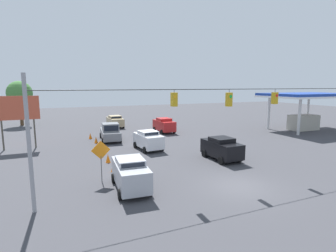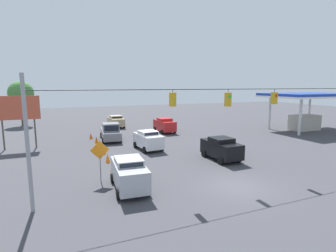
% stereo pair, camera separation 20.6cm
% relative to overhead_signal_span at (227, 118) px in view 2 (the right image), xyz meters
% --- Properties ---
extents(ground_plane, '(140.00, 140.00, 0.00)m').
position_rel_overhead_signal_span_xyz_m(ground_plane, '(0.00, 1.40, -4.32)').
color(ground_plane, '#3D3D42').
extents(overhead_signal_span, '(23.99, 0.38, 7.05)m').
position_rel_overhead_signal_span_xyz_m(overhead_signal_span, '(0.00, 0.00, 0.00)').
color(overhead_signal_span, '#939399').
rests_on(overhead_signal_span, ground_plane).
extents(sedan_white_withflow_mid, '(2.31, 4.00, 1.93)m').
position_rel_overhead_signal_span_xyz_m(sedan_white_withflow_mid, '(2.13, -10.30, -3.31)').
color(sedan_white_withflow_mid, silver).
rests_on(sedan_white_withflow_mid, ground_plane).
extents(sedan_black_crossing_near, '(2.14, 4.02, 1.96)m').
position_rel_overhead_signal_span_xyz_m(sedan_black_crossing_near, '(-2.61, -4.35, -3.30)').
color(sedan_black_crossing_near, black).
rests_on(sedan_black_crossing_near, ground_plane).
extents(sedan_red_oncoming_deep, '(2.10, 4.15, 1.99)m').
position_rel_overhead_signal_span_xyz_m(sedan_red_oncoming_deep, '(-3.17, -18.84, -3.28)').
color(sedan_red_oncoming_deep, red).
rests_on(sedan_red_oncoming_deep, ground_plane).
extents(sedan_silver_parked_shoulder, '(2.23, 4.39, 2.00)m').
position_rel_overhead_signal_span_xyz_m(sedan_silver_parked_shoulder, '(6.53, -1.01, -3.28)').
color(sedan_silver_parked_shoulder, '#A8AAB2').
rests_on(sedan_silver_parked_shoulder, ground_plane).
extents(pickup_truck_grey_withflow_far, '(2.58, 5.48, 2.12)m').
position_rel_overhead_signal_span_xyz_m(pickup_truck_grey_withflow_far, '(4.77, -16.37, -3.34)').
color(pickup_truck_grey_withflow_far, slate).
rests_on(pickup_truck_grey_withflow_far, ground_plane).
extents(sedan_tan_withflow_deep, '(2.15, 4.49, 1.82)m').
position_rel_overhead_signal_span_xyz_m(sedan_tan_withflow_deep, '(2.10, -26.10, -3.37)').
color(sedan_tan_withflow_deep, tan).
rests_on(sedan_tan_withflow_deep, ground_plane).
extents(traffic_cone_nearest, '(0.41, 0.41, 0.73)m').
position_rel_overhead_signal_span_xyz_m(traffic_cone_nearest, '(6.82, -4.76, -3.95)').
color(traffic_cone_nearest, orange).
rests_on(traffic_cone_nearest, ground_plane).
extents(traffic_cone_second, '(0.41, 0.41, 0.73)m').
position_rel_overhead_signal_span_xyz_m(traffic_cone_second, '(6.75, -7.34, -3.95)').
color(traffic_cone_second, orange).
rests_on(traffic_cone_second, ground_plane).
extents(traffic_cone_third, '(0.41, 0.41, 0.73)m').
position_rel_overhead_signal_span_xyz_m(traffic_cone_third, '(6.60, -10.24, -3.95)').
color(traffic_cone_third, orange).
rests_on(traffic_cone_third, ground_plane).
extents(traffic_cone_fourth, '(0.41, 0.41, 0.73)m').
position_rel_overhead_signal_span_xyz_m(traffic_cone_fourth, '(6.57, -12.78, -3.95)').
color(traffic_cone_fourth, orange).
rests_on(traffic_cone_fourth, ground_plane).
extents(traffic_cone_fifth, '(0.41, 0.41, 0.73)m').
position_rel_overhead_signal_span_xyz_m(traffic_cone_fifth, '(6.56, -15.45, -3.95)').
color(traffic_cone_fifth, orange).
rests_on(traffic_cone_fifth, ground_plane).
extents(traffic_cone_farthest, '(0.41, 0.41, 0.73)m').
position_rel_overhead_signal_span_xyz_m(traffic_cone_farthest, '(6.84, -18.20, -3.95)').
color(traffic_cone_farthest, orange).
rests_on(traffic_cone_farthest, ground_plane).
extents(gas_station, '(11.87, 7.70, 5.36)m').
position_rel_overhead_signal_span_xyz_m(gas_station, '(-22.70, -12.59, -0.41)').
color(gas_station, navy).
rests_on(gas_station, ground_plane).
extents(roadside_billboard, '(4.12, 0.16, 5.43)m').
position_rel_overhead_signal_span_xyz_m(roadside_billboard, '(14.12, -15.76, -0.41)').
color(roadside_billboard, '#4C473D').
rests_on(roadside_billboard, ground_plane).
extents(work_zone_sign, '(1.27, 0.06, 2.84)m').
position_rel_overhead_signal_span_xyz_m(work_zone_sign, '(7.99, -2.96, -2.33)').
color(work_zone_sign, slate).
rests_on(work_zone_sign, ground_plane).
extents(tree_horizon_left, '(3.87, 3.87, 7.19)m').
position_rel_overhead_signal_span_xyz_m(tree_horizon_left, '(15.67, -33.96, 0.88)').
color(tree_horizon_left, '#4C3823').
rests_on(tree_horizon_left, ground_plane).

